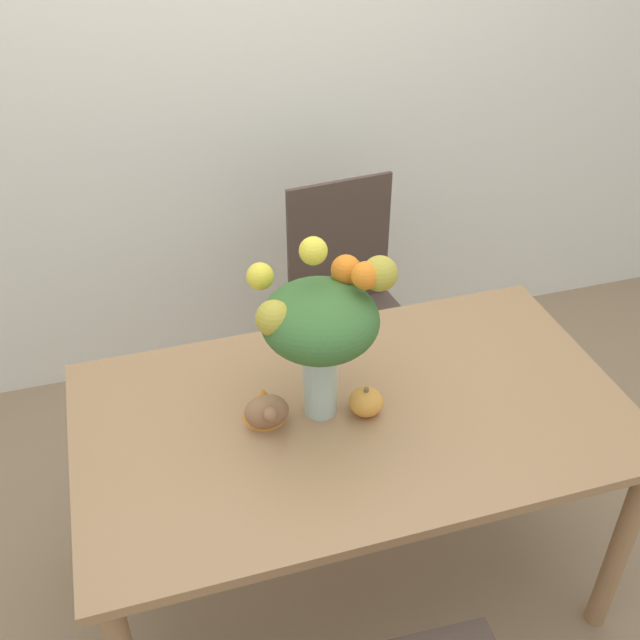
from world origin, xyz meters
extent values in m
plane|color=#8E7556|center=(0.00, 0.00, 0.00)|extent=(12.00, 12.00, 0.00)
cube|color=silver|center=(0.00, 1.30, 1.35)|extent=(8.00, 0.06, 2.70)
cube|color=#9E754C|center=(0.00, 0.00, 0.71)|extent=(1.47, 0.84, 0.03)
cylinder|color=#9E754C|center=(0.68, -0.36, 0.35)|extent=(0.06, 0.06, 0.69)
cylinder|color=#9E754C|center=(-0.68, 0.36, 0.35)|extent=(0.06, 0.06, 0.69)
cylinder|color=#9E754C|center=(0.68, 0.36, 0.35)|extent=(0.06, 0.06, 0.69)
cylinder|color=#B2CCBC|center=(-0.09, 0.03, 0.84)|extent=(0.09, 0.09, 0.24)
cylinder|color=silver|center=(-0.09, 0.03, 0.77)|extent=(0.08, 0.08, 0.08)
cylinder|color=#38662D|center=(-0.07, 0.03, 0.88)|extent=(0.01, 0.01, 0.30)
cylinder|color=#38662D|center=(-0.08, 0.05, 0.88)|extent=(0.01, 0.01, 0.30)
cylinder|color=#38662D|center=(-0.10, 0.04, 0.88)|extent=(0.01, 0.01, 0.30)
cylinder|color=#38662D|center=(-0.10, 0.02, 0.88)|extent=(0.01, 0.00, 0.30)
cylinder|color=#38662D|center=(-0.08, 0.01, 0.88)|extent=(0.01, 0.00, 0.30)
ellipsoid|color=#38662D|center=(-0.09, 0.03, 1.02)|extent=(0.30, 0.30, 0.18)
sphere|color=#AD9E33|center=(0.06, 0.02, 1.13)|extent=(0.09, 0.09, 0.09)
sphere|color=#AD9E33|center=(0.02, 0.12, 1.06)|extent=(0.10, 0.10, 0.10)
sphere|color=#AD9E33|center=(-0.20, 0.02, 1.06)|extent=(0.09, 0.09, 0.09)
sphere|color=orange|center=(0.02, 0.01, 1.14)|extent=(0.07, 0.07, 0.07)
sphere|color=yellow|center=(-0.09, 0.07, 1.19)|extent=(0.07, 0.07, 0.07)
sphere|color=yellow|center=(-0.20, 0.17, 1.08)|extent=(0.07, 0.07, 0.07)
sphere|color=orange|center=(0.00, 0.09, 1.11)|extent=(0.08, 0.08, 0.08)
ellipsoid|color=gold|center=(0.03, -0.01, 0.76)|extent=(0.09, 0.09, 0.07)
cylinder|color=brown|center=(0.03, -0.01, 0.80)|extent=(0.01, 0.01, 0.02)
ellipsoid|color=#936642|center=(-0.23, 0.02, 0.77)|extent=(0.12, 0.09, 0.09)
cone|color=orange|center=(-0.23, 0.05, 0.77)|extent=(0.12, 0.12, 0.10)
sphere|color=#936642|center=(-0.23, -0.03, 0.80)|extent=(0.04, 0.04, 0.04)
cube|color=#47382D|center=(0.26, 0.67, 0.45)|extent=(0.46, 0.46, 0.02)
cylinder|color=#47382D|center=(0.11, 0.49, 0.22)|extent=(0.04, 0.04, 0.44)
cylinder|color=#47382D|center=(0.44, 0.52, 0.22)|extent=(0.04, 0.04, 0.44)
cylinder|color=#47382D|center=(0.07, 0.83, 0.22)|extent=(0.04, 0.04, 0.44)
cylinder|color=#47382D|center=(0.41, 0.86, 0.22)|extent=(0.04, 0.04, 0.44)
cube|color=#47382D|center=(0.24, 0.87, 0.72)|extent=(0.40, 0.05, 0.50)
camera|label=1|loc=(-0.52, -1.39, 2.09)|focal=42.00mm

